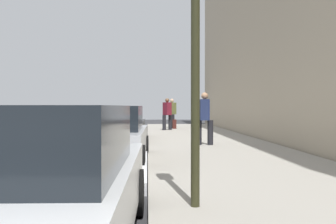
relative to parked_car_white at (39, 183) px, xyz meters
The scene contains 11 objects.
ground_plane 11.72m from the parked_car_white, ahead, with size 56.00×56.00×0.00m, color #333335.
sidewalk 12.19m from the parked_car_white, 16.00° to the right, with size 28.00×4.60×0.15m, color #A39E93.
lane_stripe_centre 12.14m from the parked_car_white, 15.05° to the left, with size 28.00×0.14×0.01m, color gold.
snow_bank_curb 6.82m from the parked_car_white, ahead, with size 8.15×0.56×0.22m, color white.
parked_car_white is the anchor object (origin of this frame).
parked_car_silver 6.24m from the parked_car_white, ahead, with size 4.41×2.00×1.51m.
parked_car_charcoal 11.96m from the parked_car_white, ahead, with size 4.75×1.97×1.51m.
pedestrian_olive_coat 20.24m from the parked_car_white, ahead, with size 0.59×0.54×1.81m.
pedestrian_navy_coat 10.19m from the parked_car_white, 17.37° to the right, with size 0.51×0.61×1.84m.
pedestrian_burgundy_coat 18.46m from the parked_car_white, ahead, with size 0.58×0.55×1.81m.
rolling_suitcase 19.79m from the parked_car_white, ahead, with size 0.34×0.22×0.91m.
Camera 1 is at (-15.52, -0.99, 1.51)m, focal length 41.76 mm.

